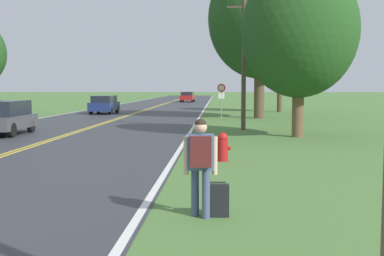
# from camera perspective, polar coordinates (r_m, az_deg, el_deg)

# --- Properties ---
(hitchhiker_person) EXTENTS (0.59, 0.42, 1.74)m
(hitchhiker_person) POSITION_cam_1_polar(r_m,az_deg,el_deg) (8.35, 1.02, -3.52)
(hitchhiker_person) COLOR #475175
(hitchhiker_person) RESTS_ON ground
(suitcase) EXTENTS (0.40, 0.20, 0.63)m
(suitcase) POSITION_cam_1_polar(r_m,az_deg,el_deg) (8.59, 3.06, -8.56)
(suitcase) COLOR black
(suitcase) RESTS_ON ground
(fire_hydrant) EXTENTS (0.49, 0.33, 0.89)m
(fire_hydrant) POSITION_cam_1_polar(r_m,az_deg,el_deg) (14.83, 3.66, -2.21)
(fire_hydrant) COLOR red
(fire_hydrant) RESTS_ON ground
(traffic_sign) EXTENTS (0.60, 0.10, 2.51)m
(traffic_sign) POSITION_cam_1_polar(r_m,az_deg,el_deg) (34.42, 3.50, 4.24)
(traffic_sign) COLOR gray
(traffic_sign) RESTS_ON ground
(utility_pole_midground) EXTENTS (1.80, 0.24, 7.01)m
(utility_pole_midground) POSITION_cam_1_polar(r_m,az_deg,el_deg) (25.56, 6.16, 7.95)
(utility_pole_midground) COLOR brown
(utility_pole_midground) RESTS_ON ground
(tree_left_verge) EXTENTS (4.51, 4.51, 7.84)m
(tree_left_verge) POSITION_cam_1_polar(r_m,az_deg,el_deg) (44.75, 10.41, 8.59)
(tree_left_verge) COLOR brown
(tree_left_verge) RESTS_ON ground
(tree_right_cluster) EXTENTS (7.45, 7.45, 11.45)m
(tree_right_cluster) POSITION_cam_1_polar(r_m,az_deg,el_deg) (35.62, 8.07, 12.69)
(tree_right_cluster) COLOR brown
(tree_right_cluster) RESTS_ON ground
(tree_far_back) EXTENTS (5.25, 5.25, 7.83)m
(tree_far_back) POSITION_cam_1_polar(r_m,az_deg,el_deg) (22.54, 12.61, 11.18)
(tree_far_back) COLOR brown
(tree_far_back) RESTS_ON ground
(car_dark_grey_hatchback_nearest) EXTENTS (1.91, 3.96, 1.63)m
(car_dark_grey_hatchback_nearest) POSITION_cam_1_polar(r_m,az_deg,el_deg) (24.51, -21.28, 1.24)
(car_dark_grey_hatchback_nearest) COLOR black
(car_dark_grey_hatchback_nearest) RESTS_ON ground
(car_dark_blue_hatchback_approaching) EXTENTS (1.95, 3.68, 1.54)m
(car_dark_blue_hatchback_approaching) POSITION_cam_1_polar(r_m,az_deg,el_deg) (41.42, -10.36, 2.79)
(car_dark_blue_hatchback_approaching) COLOR black
(car_dark_blue_hatchback_approaching) RESTS_ON ground
(car_red_suv_mid_near) EXTENTS (2.11, 4.30, 1.53)m
(car_red_suv_mid_near) POSITION_cam_1_polar(r_m,az_deg,el_deg) (72.56, -0.54, 3.76)
(car_red_suv_mid_near) COLOR black
(car_red_suv_mid_near) RESTS_ON ground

